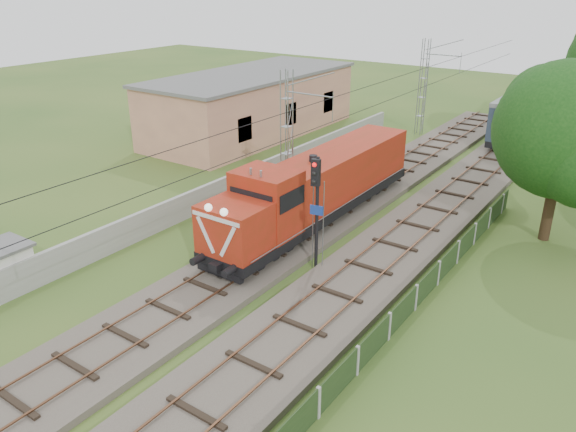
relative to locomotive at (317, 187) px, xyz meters
The scene contains 11 objects.
ground 10.82m from the locomotive, 90.00° to the right, with size 140.00×140.00×0.00m, color #325520.
track_main 4.12m from the locomotive, 90.00° to the right, with size 4.20×70.00×0.45m.
track_side 10.83m from the locomotive, 61.99° to the left, with size 4.20×80.00×0.45m.
catenary 3.75m from the locomotive, 154.60° to the left, with size 3.31×70.00×8.00m.
boundary_wall 6.80m from the locomotive, 167.85° to the left, with size 0.25×40.00×1.50m, color #9E9E99.
station_building 20.12m from the locomotive, 138.22° to the left, with size 8.40×20.40×5.22m.
fence 11.15m from the locomotive, 43.53° to the right, with size 0.12×32.00×1.20m.
locomotive is the anchor object (origin of this frame).
signal_post 5.66m from the locomotive, 58.65° to the right, with size 0.61×0.48×5.54m.
relay_hut 15.59m from the locomotive, 118.41° to the right, with size 2.08×2.08×2.11m.
tree_a 12.58m from the locomotive, 25.39° to the left, with size 7.11×6.78×9.22m.
Camera 1 is at (15.03, -13.71, 12.72)m, focal length 35.00 mm.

